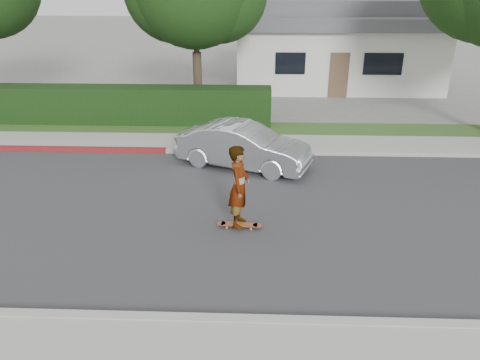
% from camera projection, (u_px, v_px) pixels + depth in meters
% --- Properties ---
extents(ground, '(120.00, 120.00, 0.00)m').
position_uv_depth(ground, '(97.00, 209.00, 11.73)').
color(ground, slate).
rests_on(ground, ground).
extents(road, '(60.00, 8.00, 0.01)m').
position_uv_depth(road, '(97.00, 209.00, 11.73)').
color(road, '#2D2D30').
rests_on(road, ground).
extents(curb_near, '(60.00, 0.20, 0.15)m').
position_uv_depth(curb_near, '(20.00, 316.00, 7.95)').
color(curb_near, '#9E9E99').
rests_on(curb_near, ground).
extents(curb_far, '(60.00, 0.20, 0.15)m').
position_uv_depth(curb_far, '(136.00, 150.00, 15.45)').
color(curb_far, '#9E9E99').
rests_on(curb_far, ground).
extents(sidewalk_far, '(60.00, 1.60, 0.12)m').
position_uv_depth(sidewalk_far, '(143.00, 142.00, 16.28)').
color(sidewalk_far, gray).
rests_on(sidewalk_far, ground).
extents(planting_strip, '(60.00, 1.60, 0.10)m').
position_uv_depth(planting_strip, '(152.00, 128.00, 17.75)').
color(planting_strip, '#2D4C1E').
rests_on(planting_strip, ground).
extents(hedge, '(15.00, 1.00, 1.50)m').
position_uv_depth(hedge, '(77.00, 105.00, 18.12)').
color(hedge, black).
rests_on(hedge, ground).
extents(house, '(10.60, 8.60, 4.30)m').
position_uv_depth(house, '(333.00, 41.00, 25.25)').
color(house, beige).
rests_on(house, ground).
extents(skateboard, '(1.05, 0.28, 0.10)m').
position_uv_depth(skateboard, '(239.00, 225.00, 10.81)').
color(skateboard, '#BA5F33').
rests_on(skateboard, ground).
extents(skateboarder, '(0.56, 0.76, 1.92)m').
position_uv_depth(skateboarder, '(239.00, 186.00, 10.42)').
color(skateboarder, white).
rests_on(skateboarder, skateboard).
extents(car_silver, '(4.27, 2.76, 1.33)m').
position_uv_depth(car_silver, '(243.00, 146.00, 14.07)').
color(car_silver, silver).
rests_on(car_silver, ground).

